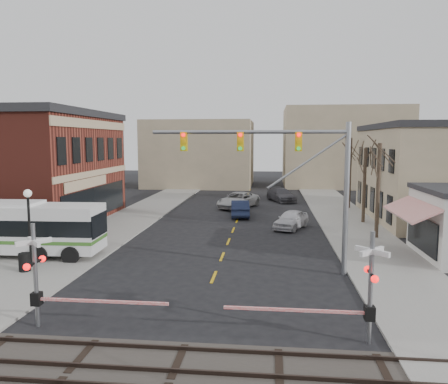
% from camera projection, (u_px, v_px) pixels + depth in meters
% --- Properties ---
extents(ground, '(160.00, 160.00, 0.00)m').
position_uv_depth(ground, '(208.00, 290.00, 20.67)').
color(ground, black).
rests_on(ground, ground).
extents(sidewalk_west, '(5.00, 60.00, 0.12)m').
position_uv_depth(sidewalk_west, '(139.00, 214.00, 41.41)').
color(sidewalk_west, gray).
rests_on(sidewalk_west, ground).
extents(sidewalk_east, '(5.00, 60.00, 0.12)m').
position_uv_depth(sidewalk_east, '(343.00, 218.00, 39.42)').
color(sidewalk_east, gray).
rests_on(sidewalk_east, ground).
extents(ballast_strip, '(160.00, 5.00, 0.06)m').
position_uv_depth(ballast_strip, '(170.00, 382.00, 12.77)').
color(ballast_strip, '#332D28').
rests_on(ballast_strip, ground).
extents(rail_tracks, '(160.00, 3.91, 0.14)m').
position_uv_depth(rail_tracks, '(170.00, 379.00, 12.76)').
color(rail_tracks, '#2D231E').
rests_on(rail_tracks, ground).
extents(tree_east_a, '(0.28, 0.28, 6.75)m').
position_uv_depth(tree_east_a, '(378.00, 191.00, 31.01)').
color(tree_east_a, '#382B21').
rests_on(tree_east_a, sidewalk_east).
extents(tree_east_b, '(0.28, 0.28, 6.30)m').
position_uv_depth(tree_east_b, '(364.00, 185.00, 36.93)').
color(tree_east_b, '#382B21').
rests_on(tree_east_b, sidewalk_east).
extents(tree_east_c, '(0.28, 0.28, 7.20)m').
position_uv_depth(tree_east_c, '(350.00, 173.00, 44.75)').
color(tree_east_c, '#382B21').
rests_on(tree_east_c, sidewalk_east).
extents(traffic_signal_mast, '(10.31, 0.30, 8.00)m').
position_uv_depth(traffic_signal_mast, '(292.00, 166.00, 22.66)').
color(traffic_signal_mast, gray).
rests_on(traffic_signal_mast, ground).
extents(rr_crossing_west, '(5.60, 1.36, 4.00)m').
position_uv_depth(rr_crossing_west, '(46.00, 277.00, 16.38)').
color(rr_crossing_west, gray).
rests_on(rr_crossing_west, ground).
extents(rr_crossing_east, '(5.60, 1.36, 4.00)m').
position_uv_depth(rr_crossing_east, '(358.00, 289.00, 15.10)').
color(rr_crossing_east, gray).
rests_on(rr_crossing_east, ground).
extents(street_lamp, '(0.44, 0.44, 4.31)m').
position_uv_depth(street_lamp, '(29.00, 212.00, 23.77)').
color(street_lamp, black).
rests_on(street_lamp, sidewalk_west).
extents(trash_bin, '(0.60, 0.60, 0.98)m').
position_uv_depth(trash_bin, '(25.00, 262.00, 23.27)').
color(trash_bin, black).
rests_on(trash_bin, sidewalk_west).
extents(car_a, '(3.34, 4.70, 1.49)m').
position_uv_depth(car_a, '(291.00, 219.00, 35.00)').
color(car_a, silver).
rests_on(car_a, ground).
extents(car_b, '(2.07, 4.79, 1.53)m').
position_uv_depth(car_b, '(240.00, 208.00, 40.60)').
color(car_b, '#1B2443').
rests_on(car_b, ground).
extents(car_c, '(4.70, 6.42, 1.62)m').
position_uv_depth(car_c, '(238.00, 200.00, 45.79)').
color(car_c, '#B4B4B4').
rests_on(car_c, ground).
extents(car_d, '(3.89, 5.64, 1.52)m').
position_uv_depth(car_d, '(281.00, 195.00, 50.67)').
color(car_d, '#47464B').
rests_on(car_d, ground).
extents(pedestrian_near, '(0.70, 0.83, 1.92)m').
position_uv_depth(pedestrian_near, '(67.00, 241.00, 26.11)').
color(pedestrian_near, '#4C443C').
rests_on(pedestrian_near, sidewalk_west).
extents(pedestrian_far, '(1.02, 1.11, 1.84)m').
position_uv_depth(pedestrian_far, '(61.00, 232.00, 28.70)').
color(pedestrian_far, '#312F52').
rests_on(pedestrian_far, sidewalk_west).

